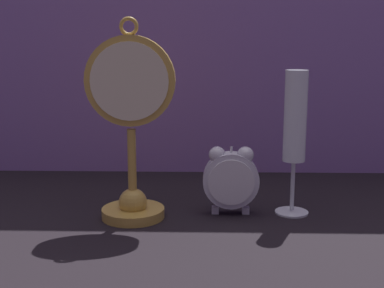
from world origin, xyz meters
TOP-DOWN VIEW (x-y plane):
  - ground_plane at (0.00, 0.00)m, footprint 4.00×4.00m
  - fabric_backdrop_drape at (0.00, 0.33)m, footprint 1.40×0.01m
  - pocket_watch_on_stand at (-0.10, 0.02)m, footprint 0.14×0.10m
  - alarm_clock_twin_bell at (0.07, 0.05)m, footprint 0.09×0.03m
  - champagne_flute at (0.17, 0.05)m, footprint 0.06×0.06m

SIDE VIEW (x-z plane):
  - ground_plane at x=0.00m, z-range 0.00..0.00m
  - alarm_clock_twin_bell at x=0.07m, z-range 0.01..0.12m
  - pocket_watch_on_stand at x=-0.10m, z-range -0.02..0.30m
  - champagne_flute at x=0.17m, z-range 0.03..0.27m
  - fabric_backdrop_drape at x=0.00m, z-range 0.00..0.65m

